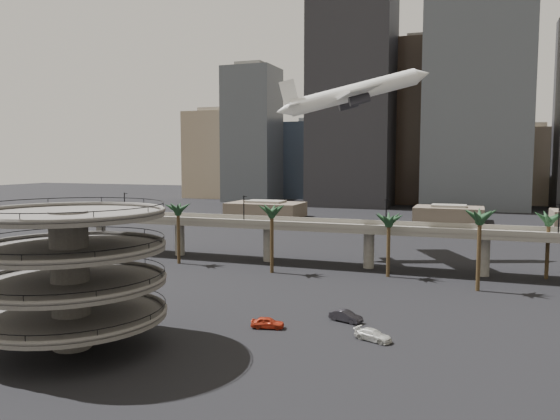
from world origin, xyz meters
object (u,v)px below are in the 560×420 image
(airborne_jet, at_px, (353,93))
(car_a, at_px, (268,323))
(parking_ramp, at_px, (70,266))
(car_b, at_px, (346,316))
(overpass, at_px, (317,230))
(car_c, at_px, (373,335))

(airborne_jet, relative_size, car_a, 7.88)
(airborne_jet, height_order, car_a, airborne_jet)
(parking_ramp, xyz_separation_m, car_a, (19.00, 14.82, -9.09))
(car_b, bearing_deg, parking_ramp, 146.44)
(parking_ramp, bearing_deg, car_b, 37.02)
(airborne_jet, distance_m, car_b, 64.90)
(overpass, bearing_deg, parking_ramp, -102.43)
(car_c, bearing_deg, car_a, 109.89)
(car_a, relative_size, car_c, 0.91)
(parking_ramp, bearing_deg, airborne_jet, 77.02)
(parking_ramp, xyz_separation_m, car_c, (32.98, 14.65, -9.14))
(car_a, bearing_deg, overpass, -4.22)
(car_b, distance_m, car_c, 8.15)
(car_b, bearing_deg, car_c, -123.35)
(parking_ramp, height_order, car_a, parking_ramp)
(parking_ramp, distance_m, car_c, 37.23)
(car_a, distance_m, car_c, 13.98)
(car_c, bearing_deg, car_b, 57.80)
(overpass, xyz_separation_m, airborne_jet, (4.01, 14.78, 29.78))
(overpass, height_order, airborne_jet, airborne_jet)
(airborne_jet, distance_m, car_c, 71.25)
(parking_ramp, xyz_separation_m, overpass, (13.00, 59.00, -2.50))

